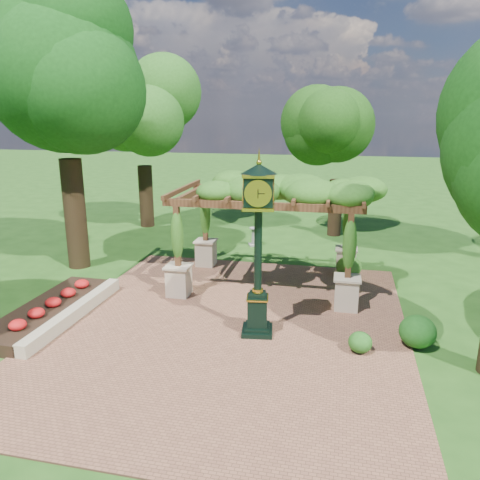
# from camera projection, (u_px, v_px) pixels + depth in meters

# --- Properties ---
(ground) EXTENTS (120.00, 120.00, 0.00)m
(ground) POSITION_uv_depth(u_px,v_px,m) (220.00, 343.00, 12.54)
(ground) COLOR #1E4714
(ground) RESTS_ON ground
(brick_plaza) EXTENTS (10.00, 12.00, 0.04)m
(brick_plaza) POSITION_uv_depth(u_px,v_px,m) (229.00, 326.00, 13.48)
(brick_plaza) COLOR brown
(brick_plaza) RESTS_ON ground
(border_wall) EXTENTS (0.35, 5.00, 0.40)m
(border_wall) POSITION_uv_depth(u_px,v_px,m) (75.00, 313.00, 13.93)
(border_wall) COLOR #C6B793
(border_wall) RESTS_ON ground
(flower_bed) EXTENTS (1.50, 5.00, 0.36)m
(flower_bed) POSITION_uv_depth(u_px,v_px,m) (48.00, 311.00, 14.13)
(flower_bed) COLOR red
(flower_bed) RESTS_ON ground
(pedestal_clock) EXTENTS (1.06, 1.06, 4.78)m
(pedestal_clock) POSITION_uv_depth(u_px,v_px,m) (258.00, 235.00, 12.30)
(pedestal_clock) COLOR black
(pedestal_clock) RESTS_ON brick_plaza
(pergola) EXTENTS (6.40, 4.07, 4.00)m
(pergola) POSITION_uv_depth(u_px,v_px,m) (269.00, 195.00, 15.92)
(pergola) COLOR beige
(pergola) RESTS_ON brick_plaza
(sundial) EXTENTS (0.62, 0.62, 0.86)m
(sundial) POSITION_uv_depth(u_px,v_px,m) (254.00, 238.00, 21.70)
(sundial) COLOR gray
(sundial) RESTS_ON ground
(shrub_front) EXTENTS (0.78, 0.78, 0.54)m
(shrub_front) POSITION_uv_depth(u_px,v_px,m) (360.00, 342.00, 11.91)
(shrub_front) COLOR #205618
(shrub_front) RESTS_ON brick_plaza
(shrub_mid) EXTENTS (1.13, 1.13, 0.85)m
(shrub_mid) POSITION_uv_depth(u_px,v_px,m) (418.00, 331.00, 12.16)
(shrub_mid) COLOR #1A4F16
(shrub_mid) RESTS_ON brick_plaza
(shrub_back) EXTENTS (1.04, 1.04, 0.84)m
(shrub_back) POSITION_uv_depth(u_px,v_px,m) (349.00, 267.00, 17.34)
(shrub_back) COLOR #2D5D1B
(shrub_back) RESTS_ON brick_plaza
(tree_west_near) EXTENTS (5.24, 5.24, 11.09)m
(tree_west_near) POSITION_uv_depth(u_px,v_px,m) (61.00, 66.00, 16.87)
(tree_west_near) COLOR black
(tree_west_near) RESTS_ON ground
(tree_west_far) EXTENTS (3.88, 3.88, 8.47)m
(tree_west_far) POSITION_uv_depth(u_px,v_px,m) (142.00, 117.00, 24.13)
(tree_west_far) COLOR black
(tree_west_far) RESTS_ON ground
(tree_north) EXTENTS (3.74, 3.74, 7.26)m
(tree_north) POSITION_uv_depth(u_px,v_px,m) (339.00, 135.00, 22.44)
(tree_north) COLOR #362215
(tree_north) RESTS_ON ground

